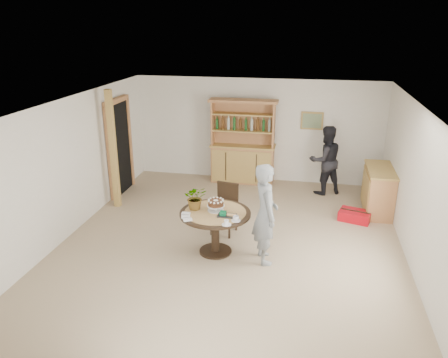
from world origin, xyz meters
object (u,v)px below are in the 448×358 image
sideboard (378,190)px  teen_boy (265,214)px  adult_person (325,160)px  red_suitcase (355,216)px  hutch (243,155)px  dining_table (215,220)px  dining_chair (226,205)px

sideboard → teen_boy: (-2.09, -2.44, 0.37)m
adult_person → red_suitcase: adult_person is taller
sideboard → teen_boy: teen_boy is taller
hutch → red_suitcase: 3.19m
hutch → red_suitcase: hutch is taller
hutch → sideboard: bearing=-22.2°
hutch → sideboard: (3.04, -1.24, -0.22)m
hutch → sideboard: 3.29m
dining_table → adult_person: 3.69m
teen_boy → red_suitcase: size_ratio=2.45×
hutch → dining_chair: hutch is taller
red_suitcase → teen_boy: bearing=-113.8°
hutch → dining_table: (0.10, -3.58, -0.08)m
sideboard → dining_chair: bearing=-152.6°
teen_boy → adult_person: teen_boy is taller
hutch → adult_person: bearing=-11.6°
red_suitcase → dining_chair: bearing=-141.9°
teen_boy → adult_person: bearing=-37.1°
sideboard → adult_person: adult_person is taller
hutch → dining_table: size_ratio=1.70×
teen_boy → dining_chair: bearing=21.9°
adult_person → red_suitcase: bearing=87.0°
hutch → teen_boy: size_ratio=1.21×
dining_table → red_suitcase: (2.46, 1.79, -0.50)m
sideboard → teen_boy: size_ratio=0.75×
dining_table → red_suitcase: bearing=35.9°
sideboard → dining_table: 3.76m
sideboard → teen_boy: 3.24m
dining_table → dining_chair: (0.02, 0.83, -0.07)m
sideboard → dining_table: sideboard is taller
sideboard → dining_table: (-2.94, -2.34, 0.13)m
hutch → dining_chair: 2.76m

